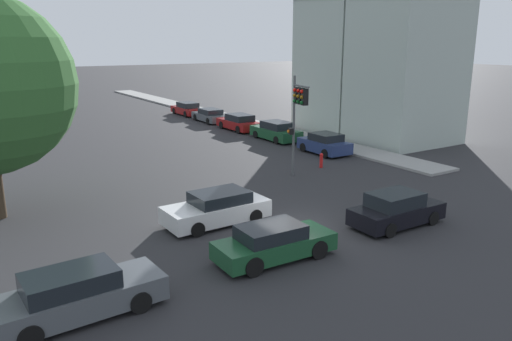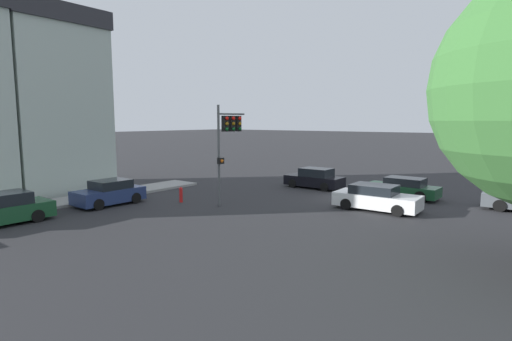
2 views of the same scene
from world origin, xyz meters
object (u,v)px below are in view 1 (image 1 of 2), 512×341
at_px(crossing_car_3, 274,243).
at_px(parked_car_1, 276,131).
at_px(fire_hydrant, 321,160).
at_px(crossing_car_0, 217,208).
at_px(traffic_signal, 298,106).
at_px(parked_car_4, 187,109).
at_px(parked_car_0, 325,144).
at_px(parked_car_2, 239,123).
at_px(crossing_car_1, 77,295).
at_px(parked_car_3, 210,116).
at_px(crossing_car_2, 396,210).

xyz_separation_m(crossing_car_3, parked_car_1, (12.92, 18.44, 0.07)).
distance_m(crossing_car_3, fire_hydrant, 13.92).
bearing_deg(crossing_car_0, traffic_signal, -152.90).
height_order(parked_car_1, parked_car_4, parked_car_1).
bearing_deg(fire_hydrant, crossing_car_0, -152.92).
distance_m(crossing_car_3, parked_car_0, 18.03).
height_order(crossing_car_3, parked_car_1, parked_car_1).
height_order(traffic_signal, parked_car_1, traffic_signal).
relative_size(parked_car_1, parked_car_2, 1.00).
bearing_deg(crossing_car_1, parked_car_1, 40.28).
height_order(parked_car_2, parked_car_4, parked_car_2).
height_order(crossing_car_1, parked_car_1, parked_car_1).
xyz_separation_m(parked_car_0, parked_car_3, (-0.15, 17.00, -0.07)).
xyz_separation_m(parked_car_2, parked_car_3, (0.04, 5.61, -0.06)).
bearing_deg(crossing_car_0, parked_car_1, -133.93).
bearing_deg(fire_hydrant, crossing_car_3, -136.82).
relative_size(parked_car_1, fire_hydrant, 5.20).
bearing_deg(parked_car_4, crossing_car_0, 157.38).
distance_m(crossing_car_3, parked_car_4, 37.29).
relative_size(crossing_car_3, fire_hydrant, 4.83).
distance_m(crossing_car_3, parked_car_2, 27.12).
xyz_separation_m(crossing_car_2, parked_car_1, (6.58, 18.41, 0.02)).
bearing_deg(parked_car_4, fire_hydrant, 173.96).
relative_size(parked_car_3, fire_hydrant, 5.23).
bearing_deg(crossing_car_0, crossing_car_1, 31.86).
distance_m(parked_car_0, parked_car_4, 22.44).
relative_size(crossing_car_0, parked_car_3, 0.95).
distance_m(traffic_signal, crossing_car_2, 9.07).
bearing_deg(parked_car_0, crossing_car_3, 134.55).
height_order(crossing_car_3, parked_car_4, parked_car_4).
xyz_separation_m(parked_car_1, parked_car_2, (-0.16, 5.49, -0.02)).
bearing_deg(traffic_signal, crossing_car_1, 43.53).
height_order(crossing_car_1, crossing_car_2, crossing_car_2).
bearing_deg(traffic_signal, parked_car_1, -106.32).
relative_size(crossing_car_3, parked_car_2, 0.93).
relative_size(traffic_signal, parked_car_3, 1.20).
relative_size(traffic_signal, crossing_car_2, 1.37).
bearing_deg(fire_hydrant, parked_car_4, 83.78).
distance_m(crossing_car_2, parked_car_0, 14.15).
xyz_separation_m(crossing_car_3, fire_hydrant, (10.15, 9.52, -0.15)).
distance_m(crossing_car_0, crossing_car_3, 4.36).
bearing_deg(parked_car_3, crossing_car_0, 155.11).
bearing_deg(traffic_signal, crossing_car_3, 61.16).
xyz_separation_m(parked_car_2, parked_car_4, (0.16, 11.05, -0.03)).
relative_size(parked_car_3, parked_car_4, 1.02).
height_order(crossing_car_0, crossing_car_2, crossing_car_2).
height_order(crossing_car_0, parked_car_2, parked_car_2).
xyz_separation_m(crossing_car_0, fire_hydrant, (10.10, 5.16, -0.18)).
xyz_separation_m(parked_car_1, parked_car_4, (0.00, 16.54, -0.05)).
relative_size(parked_car_0, fire_hydrant, 4.23).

